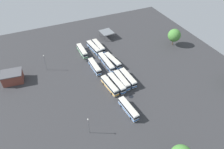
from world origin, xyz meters
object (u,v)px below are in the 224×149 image
(bus_row1_slot1, at_px, (122,80))
(bus_row2_slot3, at_px, (95,66))
(bus_row1_slot0, at_px, (128,78))
(bus_row2_slot0, at_px, (113,61))
(bus_row1_slot3, at_px, (110,85))
(depot_building, at_px, (12,77))
(tree_north_edge, at_px, (174,35))
(bus_row3_slot1, at_px, (94,48))
(bus_row3_slot0, at_px, (99,46))
(lamp_post_far_corner, at_px, (89,125))
(bus_row3_slot3, at_px, (82,51))
(lamp_post_by_building, at_px, (45,62))
(bus_row1_slot2, at_px, (116,83))
(maintenance_shelter, at_px, (107,32))
(bus_row0_slot3, at_px, (128,109))
(bus_row2_slot1, at_px, (106,62))

(bus_row1_slot1, relative_size, bus_row2_slot3, 1.05)
(bus_row1_slot0, xyz_separation_m, bus_row2_slot0, (15.23, 1.04, 0.00))
(bus_row1_slot1, height_order, bus_row1_slot3, same)
(depot_building, distance_m, tree_north_edge, 87.95)
(bus_row1_slot0, distance_m, bus_row3_slot1, 31.12)
(bus_row3_slot0, distance_m, lamp_post_far_corner, 55.76)
(bus_row3_slot0, bearing_deg, bus_row3_slot1, 97.58)
(bus_row3_slot3, bearing_deg, lamp_post_by_building, 107.22)
(bus_row2_slot0, relative_size, bus_row2_slot3, 1.10)
(bus_row1_slot3, relative_size, bus_row3_slot3, 1.06)
(bus_row1_slot3, distance_m, bus_row3_slot3, 31.66)
(bus_row1_slot0, distance_m, depot_building, 53.74)
(bus_row1_slot1, bearing_deg, bus_row3_slot3, 17.16)
(bus_row1_slot1, height_order, bus_row1_slot2, same)
(bus_row3_slot0, relative_size, depot_building, 1.21)
(bus_row3_slot1, bearing_deg, bus_row3_slot0, -82.42)
(bus_row2_slot0, xyz_separation_m, bus_row3_slot3, (15.01, 11.71, -0.00))
(bus_row1_slot3, distance_m, maintenance_shelter, 45.42)
(bus_row1_slot2, height_order, bus_row3_slot3, same)
(bus_row1_slot1, height_order, lamp_post_far_corner, lamp_post_far_corner)
(bus_row1_slot2, height_order, bus_row2_slot0, same)
(bus_row1_slot2, distance_m, tree_north_edge, 48.73)
(lamp_post_by_building, bearing_deg, maintenance_shelter, -66.69)
(bus_row3_slot0, bearing_deg, bus_row0_slot3, 173.21)
(bus_row3_slot0, relative_size, maintenance_shelter, 1.47)
(bus_row2_slot1, bearing_deg, bus_row0_slot3, 173.13)
(bus_row2_slot3, xyz_separation_m, lamp_post_by_building, (9.46, 22.13, 2.92))
(bus_row1_slot2, relative_size, maintenance_shelter, 1.54)
(lamp_post_by_building, bearing_deg, tree_north_edge, -95.10)
(bus_row3_slot1, height_order, depot_building, depot_building)
(bus_row1_slot2, xyz_separation_m, bus_row2_slot3, (15.37, 4.90, -0.00))
(bus_row1_slot2, bearing_deg, bus_row3_slot1, -0.94)
(bus_row1_slot3, height_order, bus_row2_slot0, same)
(bus_row2_slot1, xyz_separation_m, bus_row3_slot0, (15.72, -1.82, -0.00))
(bus_row1_slot1, distance_m, bus_row3_slot0, 31.24)
(lamp_post_by_building, bearing_deg, bus_row3_slot1, -76.28)
(bus_row1_slot1, relative_size, lamp_post_far_corner, 1.51)
(bus_row2_slot1, bearing_deg, lamp_post_far_corner, 148.43)
(bus_row2_slot0, relative_size, tree_north_edge, 1.29)
(bus_row2_slot1, relative_size, depot_building, 1.48)
(bus_row1_slot0, bearing_deg, bus_row1_slot1, 94.40)
(bus_row2_slot0, bearing_deg, tree_north_edge, -86.83)
(bus_row3_slot1, relative_size, tree_north_edge, 1.28)
(bus_row3_slot0, bearing_deg, maintenance_shelter, -42.53)
(bus_row2_slot0, distance_m, lamp_post_far_corner, 42.93)
(lamp_post_far_corner, bearing_deg, bus_row1_slot0, -52.92)
(bus_row2_slot1, relative_size, bus_row2_slot3, 1.29)
(bus_row1_slot3, xyz_separation_m, depot_building, (22.80, 39.39, 0.77))
(bus_row2_slot0, distance_m, bus_row3_slot0, 15.84)
(depot_building, bearing_deg, bus_row1_slot0, -113.60)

